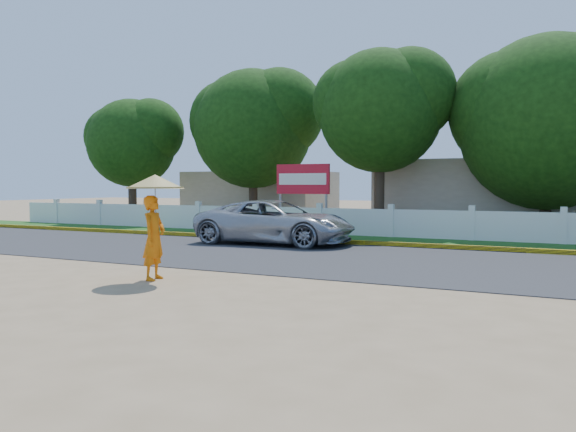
# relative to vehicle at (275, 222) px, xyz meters

# --- Properties ---
(ground) EXTENTS (120.00, 120.00, 0.00)m
(ground) POSITION_rel_vehicle_xyz_m (2.95, -7.09, -0.76)
(ground) COLOR #9E8460
(ground) RESTS_ON ground
(road) EXTENTS (60.00, 7.00, 0.02)m
(road) POSITION_rel_vehicle_xyz_m (2.95, -2.59, -0.75)
(road) COLOR #38383A
(road) RESTS_ON ground
(grass_verge) EXTENTS (60.00, 3.50, 0.03)m
(grass_verge) POSITION_rel_vehicle_xyz_m (2.95, 2.66, -0.75)
(grass_verge) COLOR #2D601E
(grass_verge) RESTS_ON ground
(curb) EXTENTS (40.00, 0.18, 0.16)m
(curb) POSITION_rel_vehicle_xyz_m (2.95, 0.96, -0.68)
(curb) COLOR yellow
(curb) RESTS_ON ground
(fence) EXTENTS (40.00, 0.10, 1.10)m
(fence) POSITION_rel_vehicle_xyz_m (2.95, 4.11, -0.21)
(fence) COLOR silver
(fence) RESTS_ON ground
(building_near) EXTENTS (10.00, 6.00, 3.20)m
(building_near) POSITION_rel_vehicle_xyz_m (5.95, 10.91, 0.84)
(building_near) COLOR #B7AD99
(building_near) RESTS_ON ground
(building_far) EXTENTS (8.00, 5.00, 2.80)m
(building_far) POSITION_rel_vehicle_xyz_m (-7.05, 11.91, 0.64)
(building_far) COLOR #B7AD99
(building_far) RESTS_ON ground
(vehicle) EXTENTS (5.57, 2.69, 1.53)m
(vehicle) POSITION_rel_vehicle_xyz_m (0.00, 0.00, 0.00)
(vehicle) COLOR #A5A8AD
(vehicle) RESTS_ON ground
(monk_with_parasol) EXTENTS (1.25, 1.25, 2.27)m
(monk_with_parasol) POSITION_rel_vehicle_xyz_m (0.99, -7.62, 0.71)
(monk_with_parasol) COLOR #D7670B
(monk_with_parasol) RESTS_ON ground
(billboard) EXTENTS (2.50, 0.13, 2.95)m
(billboard) POSITION_rel_vehicle_xyz_m (-1.31, 5.20, 1.38)
(billboard) COLOR gray
(billboard) RESTS_ON ground
(tree_row) EXTENTS (36.30, 7.55, 9.43)m
(tree_row) POSITION_rel_vehicle_xyz_m (7.06, 7.12, 4.24)
(tree_row) COLOR #473828
(tree_row) RESTS_ON ground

